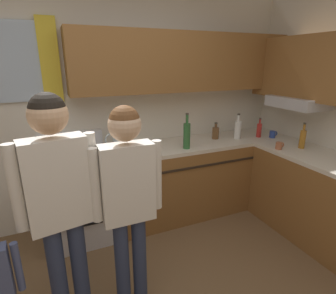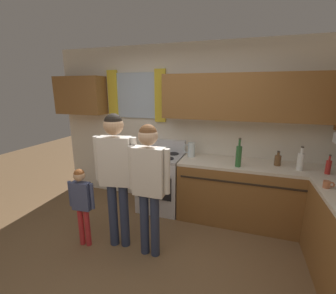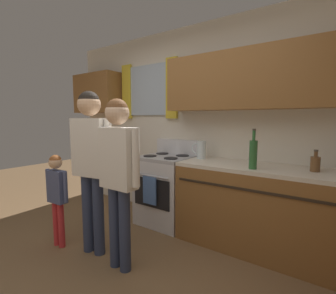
% 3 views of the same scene
% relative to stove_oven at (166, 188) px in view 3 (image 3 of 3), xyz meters
% --- Properties ---
extents(back_wall_unit, '(4.60, 0.42, 2.60)m').
position_rel_stove_oven_xyz_m(back_wall_unit, '(0.41, 0.28, 1.03)').
color(back_wall_unit, silver).
rests_on(back_wall_unit, ground).
extents(kitchen_counter_run, '(2.27, 2.16, 0.90)m').
position_rel_stove_oven_xyz_m(kitchen_counter_run, '(1.82, -0.44, -0.02)').
color(kitchen_counter_run, brown).
rests_on(kitchen_counter_run, ground).
extents(stove_oven, '(0.66, 0.67, 1.10)m').
position_rel_stove_oven_xyz_m(stove_oven, '(0.00, 0.00, 0.00)').
color(stove_oven, silver).
rests_on(stove_oven, ground).
extents(bottle_squat_brown, '(0.08, 0.08, 0.21)m').
position_rel_stove_oven_xyz_m(bottle_squat_brown, '(1.68, 0.03, 0.51)').
color(bottle_squat_brown, brown).
rests_on(bottle_squat_brown, kitchen_counter_run).
extents(bottle_wine_green, '(0.08, 0.08, 0.39)m').
position_rel_stove_oven_xyz_m(bottle_wine_green, '(1.17, -0.18, 0.58)').
color(bottle_wine_green, '#2D6633').
rests_on(bottle_wine_green, kitchen_counter_run).
extents(water_pitcher, '(0.19, 0.11, 0.22)m').
position_rel_stove_oven_xyz_m(water_pitcher, '(0.46, 0.08, 0.54)').
color(water_pitcher, silver).
rests_on(water_pitcher, kitchen_counter_run).
extents(adult_holding_child, '(0.51, 0.22, 1.66)m').
position_rel_stove_oven_xyz_m(adult_holding_child, '(-0.17, -1.06, 0.58)').
color(adult_holding_child, '#2D3856').
rests_on(adult_holding_child, ground).
extents(adult_in_plaid, '(0.49, 0.21, 1.56)m').
position_rel_stove_oven_xyz_m(adult_in_plaid, '(0.26, -1.09, 0.52)').
color(adult_in_plaid, '#2D3856').
rests_on(adult_in_plaid, ground).
extents(small_child, '(0.34, 0.14, 1.01)m').
position_rel_stove_oven_xyz_m(small_child, '(-0.59, -1.20, 0.17)').
color(small_child, red).
rests_on(small_child, ground).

